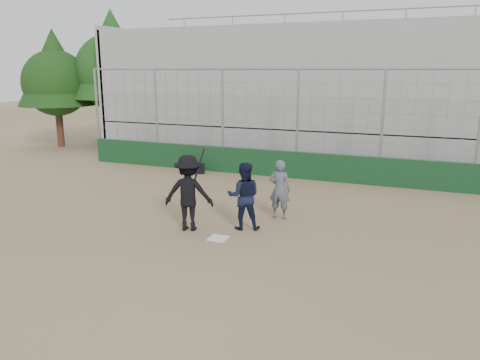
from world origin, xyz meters
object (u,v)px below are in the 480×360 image
at_px(catcher_crouched, 244,207).
at_px(equipment_bag, 194,169).
at_px(umpire, 280,192).
at_px(batter_at_plate, 189,193).

distance_m(catcher_crouched, equipment_bag, 6.89).
height_order(catcher_crouched, umpire, umpire).
height_order(batter_at_plate, umpire, batter_at_plate).
xyz_separation_m(batter_at_plate, catcher_crouched, (1.28, 0.53, -0.38)).
relative_size(batter_at_plate, catcher_crouched, 1.76).
height_order(catcher_crouched, equipment_bag, catcher_crouched).
xyz_separation_m(umpire, equipment_bag, (-4.83, 4.18, -0.55)).
distance_m(umpire, equipment_bag, 6.41).
xyz_separation_m(catcher_crouched, equipment_bag, (-4.26, 5.40, -0.40)).
bearing_deg(catcher_crouched, equipment_bag, 128.30).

